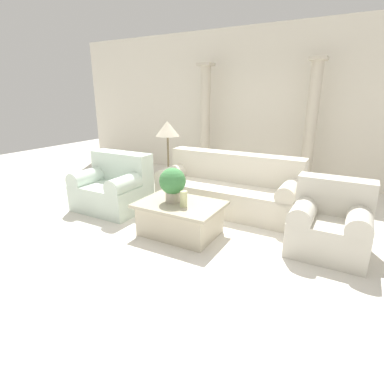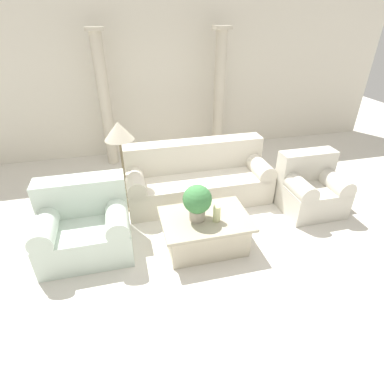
{
  "view_description": "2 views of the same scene",
  "coord_description": "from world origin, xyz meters",
  "views": [
    {
      "loc": [
        1.94,
        -3.54,
        1.83
      ],
      "look_at": [
        0.02,
        -0.11,
        0.55
      ],
      "focal_mm": 28.0,
      "sensor_mm": 36.0,
      "label": 1
    },
    {
      "loc": [
        -0.94,
        -3.28,
        2.67
      ],
      "look_at": [
        -0.11,
        0.07,
        0.6
      ],
      "focal_mm": 28.0,
      "sensor_mm": 36.0,
      "label": 2
    }
  ],
  "objects": [
    {
      "name": "potted_plant",
      "position": [
        -0.15,
        -0.34,
        0.72
      ],
      "size": [
        0.36,
        0.36,
        0.47
      ],
      "color": "#B2A893",
      "rests_on": "coffee_table"
    },
    {
      "name": "armchair",
      "position": [
        1.78,
        0.15,
        0.37
      ],
      "size": [
        0.87,
        0.79,
        0.88
      ],
      "color": "beige",
      "rests_on": "ground_plane"
    },
    {
      "name": "wall_back",
      "position": [
        0.0,
        3.09,
        1.6
      ],
      "size": [
        10.0,
        0.06,
        3.2
      ],
      "color": "silver",
      "rests_on": "ground_plane"
    },
    {
      "name": "loveseat",
      "position": [
        -1.53,
        -0.01,
        0.38
      ],
      "size": [
        1.1,
        0.88,
        0.91
      ],
      "color": "silver",
      "rests_on": "ground_plane"
    },
    {
      "name": "coffee_table",
      "position": [
        -0.04,
        -0.34,
        0.23
      ],
      "size": [
        1.12,
        0.79,
        0.45
      ],
      "color": "beige",
      "rests_on": "ground_plane"
    },
    {
      "name": "column_left",
      "position": [
        -1.16,
        2.62,
        1.26
      ],
      "size": [
        0.31,
        0.31,
        2.47
      ],
      "color": "beige",
      "rests_on": "ground_plane"
    },
    {
      "name": "sofa_long",
      "position": [
        0.17,
        0.87,
        0.36
      ],
      "size": [
        2.28,
        0.88,
        0.91
      ],
      "color": "beige",
      "rests_on": "ground_plane"
    },
    {
      "name": "column_right",
      "position": [
        1.09,
        2.62,
        1.26
      ],
      "size": [
        0.31,
        0.31,
        2.47
      ],
      "color": "beige",
      "rests_on": "ground_plane"
    },
    {
      "name": "floor_lamp",
      "position": [
        -0.97,
        0.8,
        1.22
      ],
      "size": [
        0.41,
        0.41,
        1.4
      ],
      "color": "brown",
      "rests_on": "ground_plane"
    },
    {
      "name": "ground_plane",
      "position": [
        0.0,
        0.0,
        0.0
      ],
      "size": [
        16.0,
        16.0,
        0.0
      ],
      "primitive_type": "plane",
      "color": "silver"
    },
    {
      "name": "pillar_candle",
      "position": [
        0.08,
        -0.43,
        0.55
      ],
      "size": [
        0.09,
        0.09,
        0.21
      ],
      "color": "beige",
      "rests_on": "coffee_table"
    }
  ]
}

